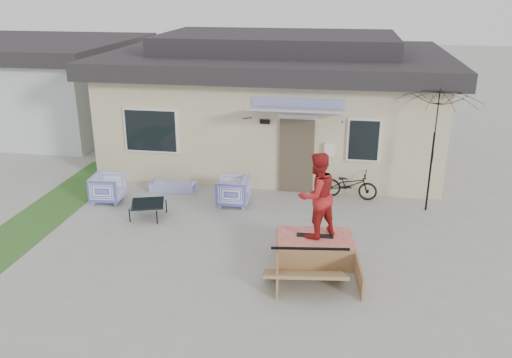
% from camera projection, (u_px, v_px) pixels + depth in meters
% --- Properties ---
extents(ground, '(90.00, 90.00, 0.00)m').
position_uv_depth(ground, '(228.00, 265.00, 11.25)').
color(ground, '#979791').
rests_on(ground, ground).
extents(grass_strip, '(1.40, 8.00, 0.01)m').
position_uv_depth(grass_strip, '(49.00, 211.00, 13.90)').
color(grass_strip, '#2F5C25').
rests_on(grass_strip, ground).
extents(house, '(10.80, 8.49, 4.10)m').
position_uv_depth(house, '(278.00, 98.00, 17.98)').
color(house, '#C7BB8F').
rests_on(house, ground).
extents(neighbor_house, '(8.60, 7.60, 3.50)m').
position_uv_depth(neighbor_house, '(25.00, 83.00, 21.52)').
color(neighbor_house, silver).
rests_on(neighbor_house, ground).
extents(loveseat, '(1.30, 0.39, 0.50)m').
position_uv_depth(loveseat, '(173.00, 183.00, 15.19)').
color(loveseat, '#3F44B0').
rests_on(loveseat, ground).
extents(armchair_left, '(0.81, 0.85, 0.82)m').
position_uv_depth(armchair_left, '(108.00, 187.00, 14.43)').
color(armchair_left, '#3F44B0').
rests_on(armchair_left, ground).
extents(armchair_right, '(0.78, 0.83, 0.83)m').
position_uv_depth(armchair_right, '(233.00, 190.00, 14.20)').
color(armchair_right, '#3F44B0').
rests_on(armchair_right, ground).
extents(coffee_table, '(0.99, 0.99, 0.39)m').
position_uv_depth(coffee_table, '(148.00, 210.00, 13.49)').
color(coffee_table, black).
rests_on(coffee_table, ground).
extents(bicycle, '(1.56, 0.73, 0.96)m').
position_uv_depth(bicycle, '(350.00, 182.00, 14.60)').
color(bicycle, black).
rests_on(bicycle, ground).
extents(patio_umbrella, '(2.59, 2.48, 2.20)m').
position_uv_depth(patio_umbrella, '(433.00, 146.00, 13.39)').
color(patio_umbrella, black).
rests_on(patio_umbrella, ground).
extents(skate_ramp, '(1.85, 2.31, 0.53)m').
position_uv_depth(skate_ramp, '(315.00, 249.00, 11.38)').
color(skate_ramp, olive).
rests_on(skate_ramp, ground).
extents(skateboard, '(0.78, 0.21, 0.05)m').
position_uv_depth(skateboard, '(315.00, 235.00, 11.33)').
color(skateboard, black).
rests_on(skateboard, skate_ramp).
extents(skater, '(1.13, 1.11, 1.83)m').
position_uv_depth(skater, '(317.00, 194.00, 11.01)').
color(skater, '#A81E1E').
rests_on(skater, skateboard).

